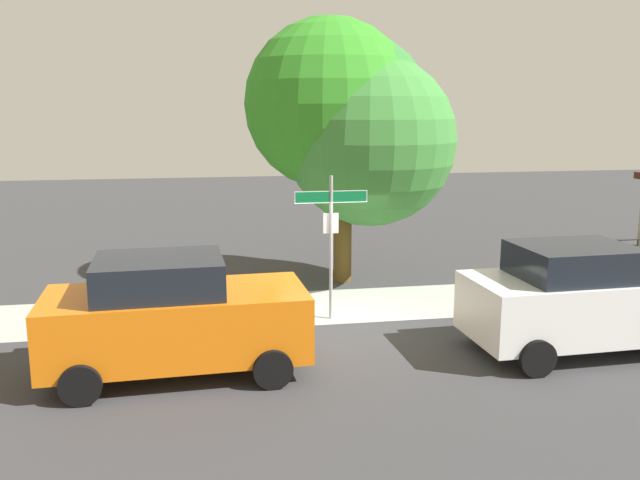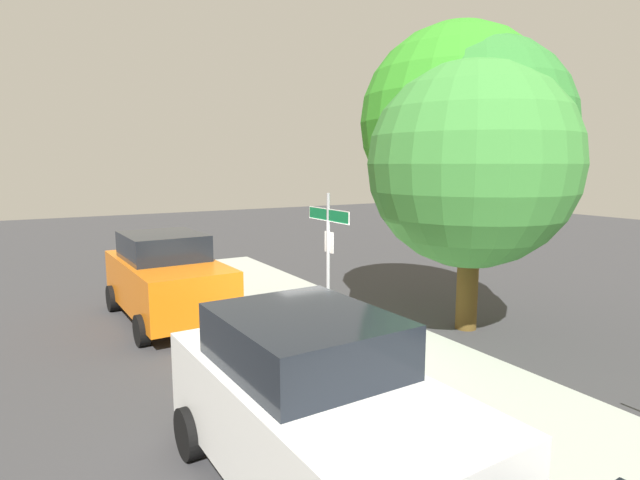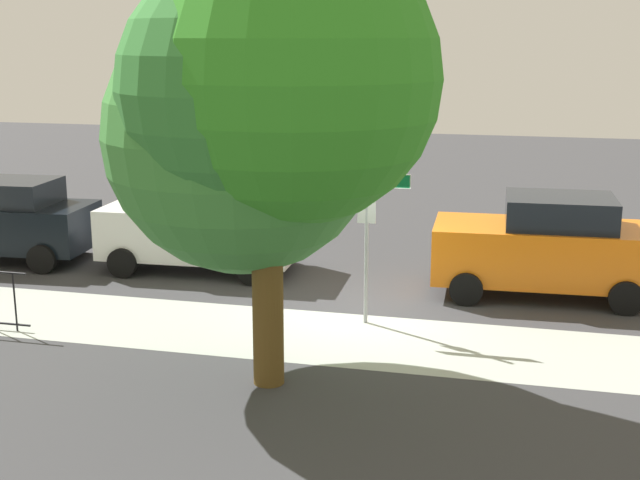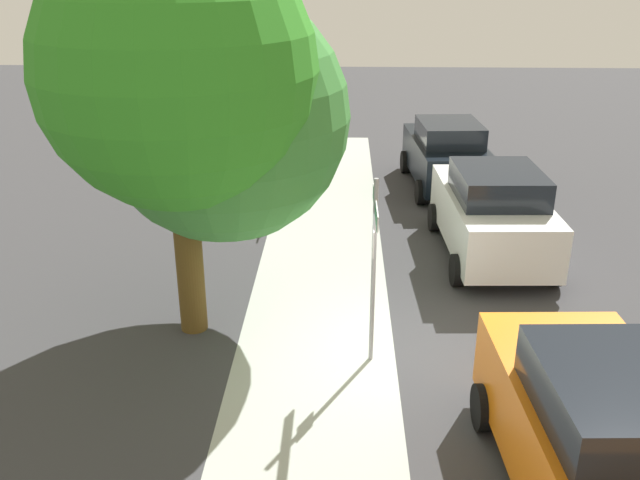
{
  "view_description": "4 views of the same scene",
  "coord_description": "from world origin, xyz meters",
  "px_view_note": "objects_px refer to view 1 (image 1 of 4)",
  "views": [
    {
      "loc": [
        -2.78,
        -13.12,
        4.43
      ],
      "look_at": [
        -0.38,
        0.56,
        1.67
      ],
      "focal_mm": 38.13,
      "sensor_mm": 36.0,
      "label": 1
    },
    {
      "loc": [
        8.44,
        -4.81,
        3.59
      ],
      "look_at": [
        -1.0,
        0.69,
        1.96
      ],
      "focal_mm": 28.54,
      "sensor_mm": 36.0,
      "label": 2
    },
    {
      "loc": [
        -2.86,
        14.77,
        5.04
      ],
      "look_at": [
        0.49,
        1.09,
        1.65
      ],
      "focal_mm": 48.02,
      "sensor_mm": 36.0,
      "label": 3
    },
    {
      "loc": [
        -9.67,
        0.9,
        6.05
      ],
      "look_at": [
        0.47,
        1.24,
        1.78
      ],
      "focal_mm": 38.71,
      "sensor_mm": 36.0,
      "label": 4
    }
  ],
  "objects_px": {
    "car_white": "(582,298)",
    "street_sign": "(331,222)",
    "car_orange": "(174,316)",
    "shade_tree": "(351,119)"
  },
  "relations": [
    {
      "from": "street_sign",
      "to": "car_orange",
      "type": "bearing_deg",
      "value": -141.51
    },
    {
      "from": "car_orange",
      "to": "car_white",
      "type": "distance_m",
      "value": 7.25
    },
    {
      "from": "car_white",
      "to": "street_sign",
      "type": "bearing_deg",
      "value": 145.08
    },
    {
      "from": "street_sign",
      "to": "shade_tree",
      "type": "distance_m",
      "value": 3.55
    },
    {
      "from": "street_sign",
      "to": "car_orange",
      "type": "xyz_separation_m",
      "value": [
        -3.13,
        -2.49,
        -1.06
      ]
    },
    {
      "from": "shade_tree",
      "to": "car_white",
      "type": "xyz_separation_m",
      "value": [
        3.12,
        -5.4,
        -3.11
      ]
    },
    {
      "from": "street_sign",
      "to": "car_orange",
      "type": "distance_m",
      "value": 4.13
    },
    {
      "from": "street_sign",
      "to": "car_white",
      "type": "height_order",
      "value": "street_sign"
    },
    {
      "from": "street_sign",
      "to": "car_orange",
      "type": "relative_size",
      "value": 0.7
    },
    {
      "from": "car_orange",
      "to": "car_white",
      "type": "relative_size",
      "value": 1.02
    }
  ]
}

